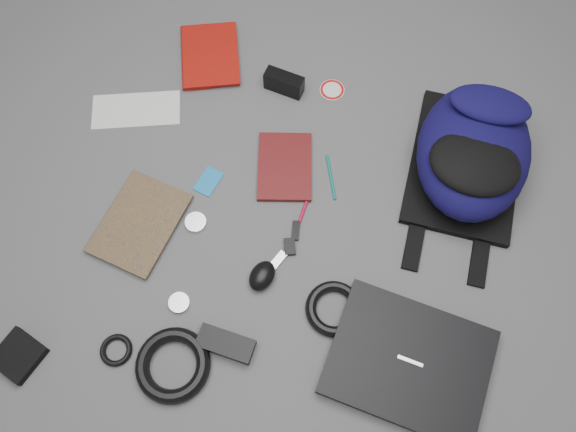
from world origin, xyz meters
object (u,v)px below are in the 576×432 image
(compact_camera, at_px, (284,83))
(power_brick, at_px, (226,344))
(backpack, at_px, (473,151))
(dvd_case, at_px, (285,167))
(comic_book, at_px, (109,210))
(mouse, at_px, (262,276))
(laptop, at_px, (409,362))
(pouch, at_px, (18,356))
(textbook_red, at_px, (182,58))

(compact_camera, relative_size, power_brick, 0.82)
(backpack, relative_size, power_brick, 3.30)
(backpack, height_order, dvd_case, backpack)
(dvd_case, bearing_deg, power_brick, -105.39)
(comic_book, distance_m, dvd_case, 0.47)
(mouse, bearing_deg, laptop, -1.31)
(pouch, bearing_deg, laptop, 15.50)
(mouse, bearing_deg, dvd_case, 109.52)
(compact_camera, bearing_deg, power_brick, -77.34)
(dvd_case, height_order, power_brick, power_brick)
(laptop, xyz_separation_m, dvd_case, (-0.42, 0.40, -0.01))
(power_brick, xyz_separation_m, pouch, (-0.45, -0.16, -0.00))
(compact_camera, bearing_deg, textbook_red, -175.17)
(textbook_red, height_order, dvd_case, textbook_red)
(comic_book, relative_size, dvd_case, 1.24)
(compact_camera, height_order, power_brick, compact_camera)
(textbook_red, relative_size, pouch, 2.27)
(backpack, xyz_separation_m, mouse, (-0.42, -0.44, -0.07))
(textbook_red, height_order, compact_camera, compact_camera)
(dvd_case, bearing_deg, backpack, 1.12)
(laptop, distance_m, compact_camera, 0.81)
(textbook_red, relative_size, comic_book, 0.89)
(backpack, height_order, pouch, backpack)
(dvd_case, distance_m, mouse, 0.31)
(comic_book, distance_m, power_brick, 0.46)
(backpack, relative_size, laptop, 1.23)
(laptop, distance_m, comic_book, 0.83)
(backpack, xyz_separation_m, pouch, (-0.90, -0.78, -0.08))
(laptop, xyz_separation_m, comic_book, (-0.81, 0.16, -0.01))
(laptop, bearing_deg, dvd_case, 140.20)
(compact_camera, distance_m, power_brick, 0.73)
(compact_camera, bearing_deg, pouch, -106.32)
(power_brick, bearing_deg, dvd_case, 92.16)
(textbook_red, height_order, power_brick, power_brick)
(textbook_red, height_order, mouse, mouse)
(backpack, distance_m, dvd_case, 0.48)
(mouse, relative_size, power_brick, 0.61)
(comic_book, bearing_deg, power_brick, -22.90)
(textbook_red, xyz_separation_m, compact_camera, (0.31, -0.01, 0.02))
(textbook_red, bearing_deg, mouse, -75.08)
(comic_book, height_order, power_brick, power_brick)
(textbook_red, height_order, comic_book, textbook_red)
(textbook_red, relative_size, power_brick, 1.66)
(laptop, bearing_deg, mouse, 169.89)
(textbook_red, bearing_deg, dvd_case, -55.00)
(laptop, bearing_deg, backpack, 90.39)
(laptop, distance_m, power_brick, 0.42)
(laptop, relative_size, pouch, 3.68)
(comic_book, distance_m, mouse, 0.43)
(pouch, bearing_deg, dvd_case, 55.14)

